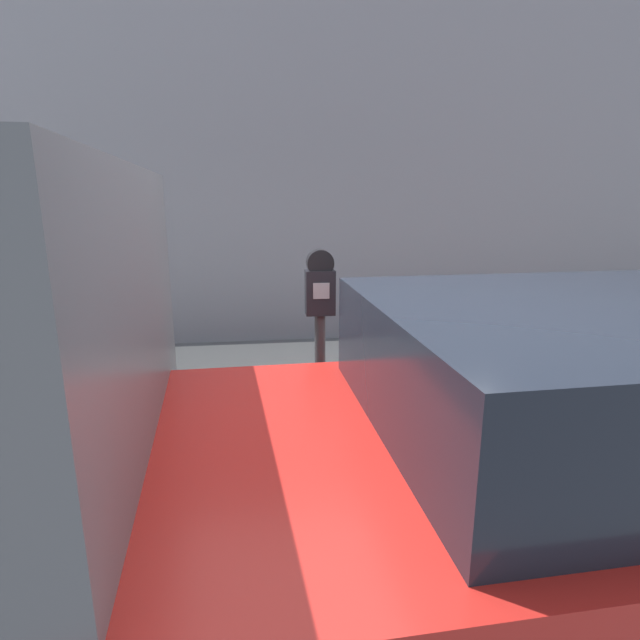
% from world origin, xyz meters
% --- Properties ---
extents(ground_plane, '(60.00, 60.00, 0.00)m').
position_xyz_m(ground_plane, '(0.00, 0.00, 0.00)').
color(ground_plane, '#515154').
extents(sidewalk, '(24.00, 2.80, 0.15)m').
position_xyz_m(sidewalk, '(0.00, 2.20, 0.07)').
color(sidewalk, '#ADAAA3').
rests_on(sidewalk, ground_plane).
extents(building_facade, '(24.00, 0.30, 6.89)m').
position_xyz_m(building_facade, '(0.00, 4.38, 3.44)').
color(building_facade, gray).
rests_on(building_facade, ground_plane).
extents(parking_meter, '(0.19, 0.13, 1.40)m').
position_xyz_m(parking_meter, '(-0.09, 0.98, 1.09)').
color(parking_meter, '#2D2D30').
rests_on(parking_meter, sidewalk).
extents(parked_car_beside_meter, '(4.54, 2.02, 1.46)m').
position_xyz_m(parked_car_beside_meter, '(1.21, -0.38, 0.72)').
color(parked_car_beside_meter, black).
rests_on(parked_car_beside_meter, ground_plane).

